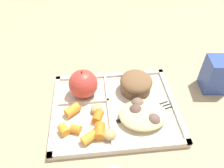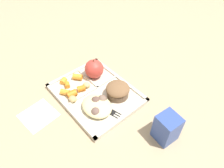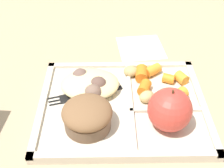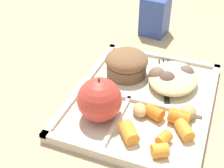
{
  "view_description": "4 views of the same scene",
  "coord_description": "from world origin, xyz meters",
  "px_view_note": "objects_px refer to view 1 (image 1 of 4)",
  "views": [
    {
      "loc": [
        -0.04,
        -0.36,
        0.44
      ],
      "look_at": [
        -0.0,
        0.03,
        0.07
      ],
      "focal_mm": 34.64,
      "sensor_mm": 36.0,
      "label": 1
    },
    {
      "loc": [
        0.43,
        -0.29,
        0.57
      ],
      "look_at": [
        0.03,
        0.06,
        0.04
      ],
      "focal_mm": 32.21,
      "sensor_mm": 36.0,
      "label": 2
    },
    {
      "loc": [
        0.03,
        0.4,
        0.4
      ],
      "look_at": [
        0.02,
        0.01,
        0.07
      ],
      "focal_mm": 46.54,
      "sensor_mm": 36.0,
      "label": 3
    },
    {
      "loc": [
        -0.44,
        -0.11,
        0.38
      ],
      "look_at": [
        -0.02,
        0.06,
        0.04
      ],
      "focal_mm": 49.86,
      "sensor_mm": 36.0,
      "label": 4
    }
  ],
  "objects_px": {
    "bran_muffin": "(136,83)",
    "plastic_fork": "(147,111)",
    "milk_carton": "(216,75)",
    "lunch_tray": "(115,108)",
    "green_apple": "(83,84)"
  },
  "relations": [
    {
      "from": "bran_muffin",
      "to": "plastic_fork",
      "type": "relative_size",
      "value": 0.59
    },
    {
      "from": "milk_carton",
      "to": "bran_muffin",
      "type": "bearing_deg",
      "value": -173.66
    },
    {
      "from": "bran_muffin",
      "to": "plastic_fork",
      "type": "height_order",
      "value": "bran_muffin"
    },
    {
      "from": "bran_muffin",
      "to": "milk_carton",
      "type": "relative_size",
      "value": 0.88
    },
    {
      "from": "plastic_fork",
      "to": "milk_carton",
      "type": "relative_size",
      "value": 1.5
    },
    {
      "from": "milk_carton",
      "to": "plastic_fork",
      "type": "bearing_deg",
      "value": -152.84
    },
    {
      "from": "bran_muffin",
      "to": "plastic_fork",
      "type": "bearing_deg",
      "value": -77.87
    },
    {
      "from": "lunch_tray",
      "to": "plastic_fork",
      "type": "relative_size",
      "value": 2.14
    },
    {
      "from": "lunch_tray",
      "to": "milk_carton",
      "type": "distance_m",
      "value": 0.29
    },
    {
      "from": "bran_muffin",
      "to": "lunch_tray",
      "type": "bearing_deg",
      "value": -139.9
    },
    {
      "from": "milk_carton",
      "to": "green_apple",
      "type": "bearing_deg",
      "value": -173.69
    },
    {
      "from": "green_apple",
      "to": "plastic_fork",
      "type": "relative_size",
      "value": 0.56
    },
    {
      "from": "green_apple",
      "to": "milk_carton",
      "type": "height_order",
      "value": "milk_carton"
    },
    {
      "from": "milk_carton",
      "to": "lunch_tray",
      "type": "bearing_deg",
      "value": -163.0
    },
    {
      "from": "lunch_tray",
      "to": "plastic_fork",
      "type": "bearing_deg",
      "value": -16.63
    }
  ]
}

